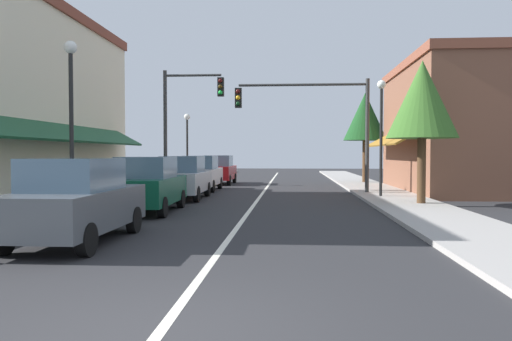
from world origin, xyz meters
The scene contains 17 objects.
ground_plane centered at (0.00, 18.00, 0.00)m, with size 80.00×80.00×0.00m, color #28282B.
sidewalk_left centered at (-5.50, 18.00, 0.06)m, with size 2.60×56.00×0.12m, color gray.
sidewalk_right centered at (5.50, 18.00, 0.06)m, with size 2.60×56.00×0.12m, color #A39E99.
lane_center_stripe centered at (0.00, 18.00, 0.00)m, with size 0.14×52.00×0.01m, color silver.
storefront_right_block centered at (9.49, 20.00, 3.18)m, with size 6.71×10.20×6.34m.
parked_car_nearest_left centered at (-3.12, 5.10, 0.88)m, with size 1.79×4.10×1.77m.
parked_car_second_left centered at (-3.19, 10.53, 0.88)m, with size 1.86×4.14×1.77m.
parked_car_third_left centered at (-3.09, 15.21, 0.88)m, with size 1.84×4.13×1.77m.
parked_car_far_left centered at (-3.23, 19.97, 0.88)m, with size 1.81×4.11×1.77m.
parked_car_distant_left centered at (-3.09, 25.32, 0.88)m, with size 1.79×4.10×1.77m.
traffic_signal_mast_arm centered at (2.56, 17.94, 3.68)m, with size 6.12×0.50×5.27m.
traffic_signal_left_corner centered at (-3.86, 18.96, 3.88)m, with size 3.01×0.50×5.92m.
street_lamp_left_near centered at (-4.80, 8.63, 3.36)m, with size 0.36×0.36×5.02m.
street_lamp_right_mid centered at (5.05, 15.87, 3.28)m, with size 0.36×0.36×4.89m.
street_lamp_left_far centered at (-4.80, 24.10, 2.90)m, with size 0.36×0.36×4.23m.
tree_right_near centered at (5.95, 12.99, 3.75)m, with size 2.48×2.48×5.15m.
tree_right_far centered at (5.89, 26.21, 4.13)m, with size 2.66×2.66×5.63m.
Camera 1 is at (1.37, -4.91, 1.86)m, focal length 34.85 mm.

